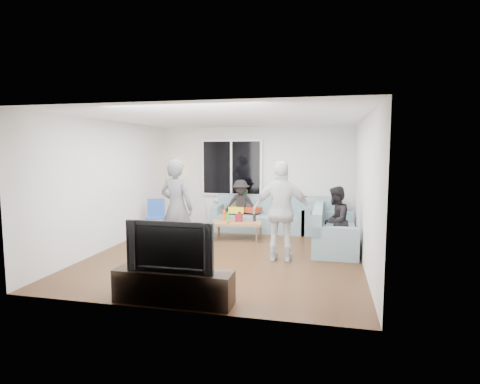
% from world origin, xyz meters
% --- Properties ---
extents(floor, '(5.00, 5.50, 0.04)m').
position_xyz_m(floor, '(0.00, 0.00, -0.02)').
color(floor, '#56351C').
rests_on(floor, ground).
extents(ceiling, '(5.00, 5.50, 0.04)m').
position_xyz_m(ceiling, '(0.00, 0.00, 2.62)').
color(ceiling, white).
rests_on(ceiling, ground).
extents(wall_back, '(5.00, 0.04, 2.60)m').
position_xyz_m(wall_back, '(0.00, 2.77, 1.30)').
color(wall_back, silver).
rests_on(wall_back, ground).
extents(wall_front, '(5.00, 0.04, 2.60)m').
position_xyz_m(wall_front, '(0.00, -2.77, 1.30)').
color(wall_front, silver).
rests_on(wall_front, ground).
extents(wall_left, '(0.04, 5.50, 2.60)m').
position_xyz_m(wall_left, '(-2.52, 0.00, 1.30)').
color(wall_left, silver).
rests_on(wall_left, ground).
extents(wall_right, '(0.04, 5.50, 2.60)m').
position_xyz_m(wall_right, '(2.52, 0.00, 1.30)').
color(wall_right, silver).
rests_on(wall_right, ground).
extents(window_frame, '(1.62, 0.06, 1.47)m').
position_xyz_m(window_frame, '(-0.60, 2.69, 1.55)').
color(window_frame, white).
rests_on(window_frame, wall_back).
extents(window_glass, '(1.50, 0.02, 1.35)m').
position_xyz_m(window_glass, '(-0.60, 2.65, 1.55)').
color(window_glass, black).
rests_on(window_glass, window_frame).
extents(window_mullion, '(0.05, 0.03, 1.35)m').
position_xyz_m(window_mullion, '(-0.60, 2.64, 1.55)').
color(window_mullion, white).
rests_on(window_mullion, window_frame).
extents(radiator, '(1.30, 0.12, 0.62)m').
position_xyz_m(radiator, '(-0.60, 2.65, 0.31)').
color(radiator, silver).
rests_on(radiator, floor).
extents(potted_plant, '(0.25, 0.21, 0.40)m').
position_xyz_m(potted_plant, '(-0.25, 2.62, 0.82)').
color(potted_plant, '#2D5E25').
rests_on(potted_plant, radiator).
extents(vase, '(0.18, 0.18, 0.19)m').
position_xyz_m(vase, '(-0.98, 2.62, 0.71)').
color(vase, silver).
rests_on(vase, radiator).
extents(sofa_back_section, '(2.30, 0.85, 0.85)m').
position_xyz_m(sofa_back_section, '(0.20, 2.27, 0.42)').
color(sofa_back_section, slate).
rests_on(sofa_back_section, floor).
extents(sofa_right_section, '(2.00, 0.85, 0.85)m').
position_xyz_m(sofa_right_section, '(2.02, 0.90, 0.42)').
color(sofa_right_section, slate).
rests_on(sofa_right_section, floor).
extents(sofa_corner, '(0.85, 0.85, 0.85)m').
position_xyz_m(sofa_corner, '(1.70, 2.27, 0.42)').
color(sofa_corner, slate).
rests_on(sofa_corner, floor).
extents(cushion_yellow, '(0.45, 0.40, 0.14)m').
position_xyz_m(cushion_yellow, '(-0.39, 2.25, 0.51)').
color(cushion_yellow, yellow).
rests_on(cushion_yellow, sofa_back_section).
extents(cushion_red, '(0.44, 0.40, 0.13)m').
position_xyz_m(cushion_red, '(0.03, 2.33, 0.51)').
color(cushion_red, maroon).
rests_on(cushion_red, sofa_back_section).
extents(coffee_table, '(1.19, 0.78, 0.40)m').
position_xyz_m(coffee_table, '(-0.12, 1.26, 0.20)').
color(coffee_table, '#987549').
rests_on(coffee_table, floor).
extents(pitcher, '(0.17, 0.17, 0.17)m').
position_xyz_m(pitcher, '(-0.08, 1.28, 0.49)').
color(pitcher, maroon).
rests_on(pitcher, coffee_table).
extents(side_chair, '(0.50, 0.50, 0.86)m').
position_xyz_m(side_chair, '(-2.05, 1.13, 0.43)').
color(side_chair, '#2751A9').
rests_on(side_chair, floor).
extents(floor_lamp, '(0.32, 0.32, 1.56)m').
position_xyz_m(floor_lamp, '(-2.05, 2.56, 0.78)').
color(floor_lamp, orange).
rests_on(floor_lamp, floor).
extents(player_left, '(0.73, 0.54, 1.84)m').
position_xyz_m(player_left, '(-0.94, -0.28, 0.92)').
color(player_left, '#4B4B50').
rests_on(player_left, floor).
extents(player_right, '(1.08, 0.47, 1.82)m').
position_xyz_m(player_right, '(1.07, -0.23, 0.91)').
color(player_right, silver).
rests_on(player_right, floor).
extents(spectator_right, '(0.69, 0.77, 1.33)m').
position_xyz_m(spectator_right, '(2.02, 0.36, 0.66)').
color(spectator_right, black).
rests_on(spectator_right, floor).
extents(spectator_back, '(0.88, 0.58, 1.27)m').
position_xyz_m(spectator_back, '(-0.27, 2.30, 0.63)').
color(spectator_back, black).
rests_on(spectator_back, floor).
extents(tv_console, '(1.60, 0.40, 0.44)m').
position_xyz_m(tv_console, '(-0.10, -2.50, 0.22)').
color(tv_console, '#2E2217').
rests_on(tv_console, floor).
extents(television, '(1.17, 0.15, 0.68)m').
position_xyz_m(television, '(-0.10, -2.50, 0.78)').
color(television, black).
rests_on(television, tv_console).
extents(bottle_b, '(0.08, 0.08, 0.22)m').
position_xyz_m(bottle_b, '(-0.29, 1.10, 0.51)').
color(bottle_b, green).
rests_on(bottle_b, coffee_table).
extents(bottle_e, '(0.07, 0.07, 0.20)m').
position_xyz_m(bottle_e, '(0.25, 1.40, 0.50)').
color(bottle_e, black).
rests_on(bottle_e, coffee_table).
extents(bottle_a, '(0.07, 0.07, 0.24)m').
position_xyz_m(bottle_a, '(-0.45, 1.35, 0.52)').
color(bottle_a, '#F64C0E').
rests_on(bottle_a, coffee_table).
extents(bottle_c, '(0.07, 0.07, 0.19)m').
position_xyz_m(bottle_c, '(-0.10, 1.45, 0.50)').
color(bottle_c, black).
rests_on(bottle_c, coffee_table).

